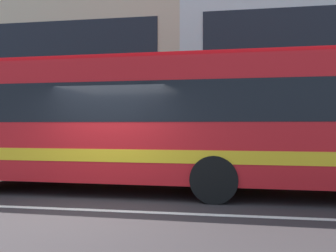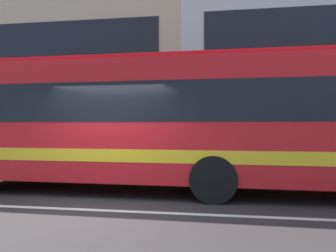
{
  "view_description": "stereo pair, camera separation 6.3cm",
  "coord_description": "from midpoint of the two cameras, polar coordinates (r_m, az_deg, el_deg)",
  "views": [
    {
      "loc": [
        2.53,
        -6.47,
        1.63
      ],
      "look_at": [
        1.16,
        2.0,
        1.61
      ],
      "focal_mm": 37.92,
      "sensor_mm": 36.0,
      "label": 1
    },
    {
      "loc": [
        2.59,
        -6.46,
        1.63
      ],
      "look_at": [
        1.16,
        2.0,
        1.61
      ],
      "focal_mm": 37.92,
      "sensor_mm": 36.0,
      "label": 2
    }
  ],
  "objects": [
    {
      "name": "transit_bus",
      "position": [
        8.67,
        2.8,
        1.11
      ],
      "size": [
        11.71,
        2.82,
        3.22
      ],
      "color": "red",
      "rests_on": "ground_plane"
    },
    {
      "name": "ground_plane",
      "position": [
        7.14,
        -12.41,
        -13.07
      ],
      "size": [
        160.0,
        160.0,
        0.0
      ],
      "primitive_type": "plane",
      "color": "#302A2B"
    },
    {
      "name": "lane_centre_line",
      "position": [
        7.14,
        -12.41,
        -13.04
      ],
      "size": [
        60.0,
        0.16,
        0.01
      ],
      "primitive_type": "cube",
      "color": "silver",
      "rests_on": "ground_plane"
    },
    {
      "name": "hedge_row_far",
      "position": [
        12.13,
        13.94,
        -5.16
      ],
      "size": [
        21.56,
        1.1,
        1.02
      ],
      "primitive_type": "cube",
      "color": "#28611F",
      "rests_on": "ground_plane"
    }
  ]
}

